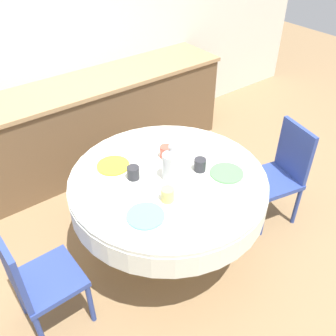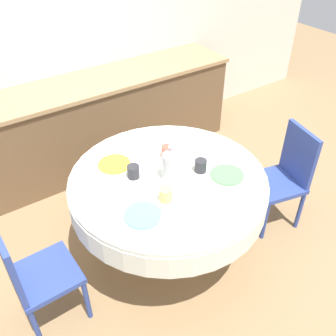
# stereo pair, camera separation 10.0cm
# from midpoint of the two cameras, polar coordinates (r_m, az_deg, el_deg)

# --- Properties ---
(ground_plane) EXTENTS (12.00, 12.00, 0.00)m
(ground_plane) POSITION_cam_midpoint_polar(r_m,az_deg,el_deg) (3.22, 0.91, -12.25)
(ground_plane) COLOR #8E704C
(wall_back) EXTENTS (7.00, 0.05, 2.60)m
(wall_back) POSITION_cam_midpoint_polar(r_m,az_deg,el_deg) (3.91, -15.47, 18.94)
(wall_back) COLOR silver
(wall_back) RESTS_ON ground_plane
(kitchen_counter) EXTENTS (3.24, 0.64, 0.93)m
(kitchen_counter) POSITION_cam_midpoint_polar(r_m,az_deg,el_deg) (3.96, -11.69, 6.34)
(kitchen_counter) COLOR brown
(kitchen_counter) RESTS_ON ground_plane
(dining_table) EXTENTS (1.43, 1.43, 0.78)m
(dining_table) POSITION_cam_midpoint_polar(r_m,az_deg,el_deg) (2.75, 1.04, -3.35)
(dining_table) COLOR tan
(dining_table) RESTS_ON ground_plane
(chair_left) EXTENTS (0.48, 0.48, 0.91)m
(chair_left) POSITION_cam_midpoint_polar(r_m,az_deg,el_deg) (3.32, 18.18, -0.89)
(chair_left) COLOR #2D428E
(chair_left) RESTS_ON ground_plane
(chair_right) EXTENTS (0.41, 0.41, 0.91)m
(chair_right) POSITION_cam_midpoint_polar(r_m,az_deg,el_deg) (2.58, -19.04, -14.89)
(chair_right) COLOR #2D428E
(chair_right) RESTS_ON ground_plane
(plate_near_left) EXTENTS (0.24, 0.24, 0.01)m
(plate_near_left) POSITION_cam_midpoint_polar(r_m,az_deg,el_deg) (2.38, -2.68, -7.21)
(plate_near_left) COLOR #60BCB7
(plate_near_left) RESTS_ON dining_table
(cup_near_left) EXTENTS (0.09, 0.09, 0.10)m
(cup_near_left) POSITION_cam_midpoint_polar(r_m,az_deg,el_deg) (2.46, 0.83, -4.09)
(cup_near_left) COLOR #DBB766
(cup_near_left) RESTS_ON dining_table
(plate_near_right) EXTENTS (0.24, 0.24, 0.01)m
(plate_near_right) POSITION_cam_midpoint_polar(r_m,az_deg,el_deg) (2.73, 10.05, -1.04)
(plate_near_right) COLOR #5BA85B
(plate_near_right) RESTS_ON dining_table
(cup_near_right) EXTENTS (0.09, 0.09, 0.10)m
(cup_near_right) POSITION_cam_midpoint_polar(r_m,az_deg,el_deg) (2.72, 6.03, 0.33)
(cup_near_right) COLOR #28282D
(cup_near_right) RESTS_ON dining_table
(plate_far_left) EXTENTS (0.24, 0.24, 0.01)m
(plate_far_left) POSITION_cam_midpoint_polar(r_m,az_deg,el_deg) (2.81, -7.18, 0.59)
(plate_far_left) COLOR yellow
(plate_far_left) RESTS_ON dining_table
(cup_far_left) EXTENTS (0.09, 0.09, 0.10)m
(cup_far_left) POSITION_cam_midpoint_polar(r_m,az_deg,el_deg) (2.65, -4.23, -0.58)
(cup_far_left) COLOR #28282D
(cup_far_left) RESTS_ON dining_table
(plate_far_right) EXTENTS (0.24, 0.24, 0.01)m
(plate_far_right) POSITION_cam_midpoint_polar(r_m,az_deg,el_deg) (3.01, 2.92, 3.67)
(plate_far_right) COLOR white
(plate_far_right) RESTS_ON dining_table
(cup_far_right) EXTENTS (0.09, 0.09, 0.10)m
(cup_far_right) POSITION_cam_midpoint_polar(r_m,az_deg,el_deg) (2.84, 0.88, 2.48)
(cup_far_right) COLOR #CC4C3D
(cup_far_right) RESTS_ON dining_table
(coffee_carafe) EXTENTS (0.12, 0.12, 0.28)m
(coffee_carafe) POSITION_cam_midpoint_polar(r_m,az_deg,el_deg) (2.59, 1.49, 0.59)
(coffee_carafe) COLOR #B2B2B7
(coffee_carafe) RESTS_ON dining_table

